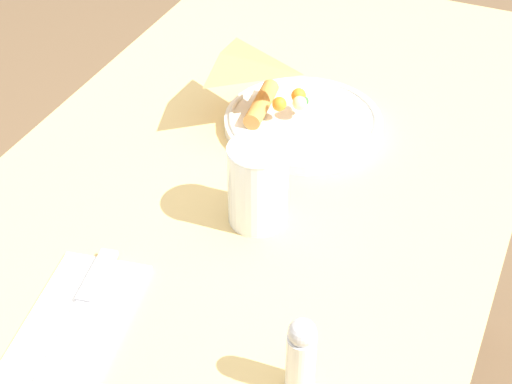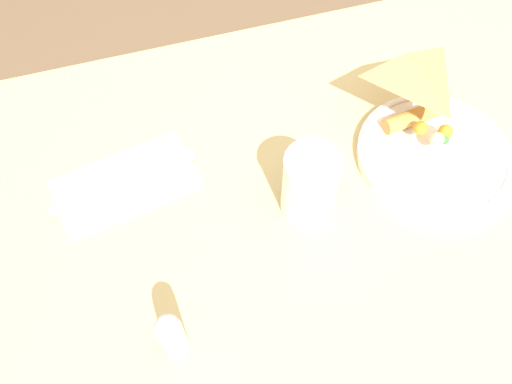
{
  "view_description": "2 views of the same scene",
  "coord_description": "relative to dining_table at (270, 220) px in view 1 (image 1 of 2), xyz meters",
  "views": [
    {
      "loc": [
        0.79,
        0.32,
        1.37
      ],
      "look_at": [
        0.17,
        0.05,
        0.82
      ],
      "focal_mm": 55.0,
      "sensor_mm": 36.0,
      "label": 1
    },
    {
      "loc": [
        0.3,
        0.34,
        1.33
      ],
      "look_at": [
        0.2,
        0.04,
        0.81
      ],
      "focal_mm": 35.0,
      "sensor_mm": 36.0,
      "label": 2
    }
  ],
  "objects": [
    {
      "name": "napkin_folded",
      "position": [
        0.36,
        -0.07,
        0.13
      ],
      "size": [
        0.21,
        0.14,
        0.0
      ],
      "rotation": [
        0.0,
        0.0,
        0.18
      ],
      "color": "white",
      "rests_on": "dining_table"
    },
    {
      "name": "plate_pizza",
      "position": [
        -0.07,
        0.02,
        0.14
      ],
      "size": [
        0.22,
        0.22,
        0.05
      ],
      "color": "white",
      "rests_on": "dining_table"
    },
    {
      "name": "milk_glass",
      "position": [
        0.13,
        0.04,
        0.17
      ],
      "size": [
        0.07,
        0.07,
        0.11
      ],
      "color": "white",
      "rests_on": "dining_table"
    },
    {
      "name": "butter_knife",
      "position": [
        0.35,
        -0.07,
        0.13
      ],
      "size": [
        0.21,
        0.06,
        0.01
      ],
      "rotation": [
        0.0,
        0.0,
        0.2
      ],
      "color": "#B2B2B7",
      "rests_on": "napkin_folded"
    },
    {
      "name": "dining_table",
      "position": [
        0.0,
        0.0,
        0.0
      ],
      "size": [
        1.1,
        0.65,
        0.74
      ],
      "color": "#DBB770",
      "rests_on": "ground_plane"
    },
    {
      "name": "salt_shaker",
      "position": [
        0.34,
        0.17,
        0.17
      ],
      "size": [
        0.03,
        0.03,
        0.09
      ],
      "color": "silver",
      "rests_on": "dining_table"
    }
  ]
}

